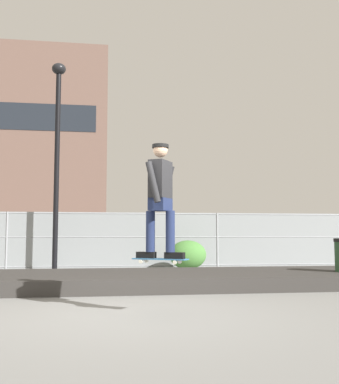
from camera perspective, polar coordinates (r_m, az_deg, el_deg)
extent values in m
plane|color=slate|center=(6.71, -4.68, -14.92)|extent=(120.00, 120.00, 0.00)
cube|color=#33302D|center=(10.14, -5.92, -10.77)|extent=(13.07, 3.02, 0.28)
cube|color=#2D608C|center=(6.56, -1.16, -8.30)|extent=(0.79, 0.59, 0.02)
cylinder|color=silver|center=(6.54, 1.27, -8.61)|extent=(0.06, 0.05, 0.05)
cylinder|color=silver|center=(6.37, 0.66, -8.70)|extent=(0.06, 0.05, 0.05)
cylinder|color=silver|center=(6.75, -2.88, -8.50)|extent=(0.06, 0.05, 0.05)
cylinder|color=silver|center=(6.59, -3.57, -8.58)|extent=(0.06, 0.05, 0.05)
cube|color=#99999E|center=(6.46, 0.97, -8.47)|extent=(0.12, 0.15, 0.01)
cube|color=#99999E|center=(6.67, -3.22, -8.36)|extent=(0.12, 0.15, 0.01)
cube|color=black|center=(6.47, 0.64, -7.87)|extent=(0.29, 0.23, 0.09)
cube|color=black|center=(6.65, -2.90, -7.79)|extent=(0.29, 0.23, 0.09)
cylinder|color=#1E284C|center=(6.49, 0.09, -4.90)|extent=(0.13, 0.13, 0.58)
cylinder|color=#1E284C|center=(6.61, -2.37, -4.90)|extent=(0.13, 0.13, 0.58)
cube|color=#1E284C|center=(6.56, -1.15, -1.57)|extent=(0.38, 0.42, 0.18)
cube|color=#262628|center=(6.59, -1.14, 1.55)|extent=(0.39, 0.44, 0.54)
cylinder|color=#262628|center=(6.81, -0.30, 0.83)|extent=(0.24, 0.20, 0.58)
cylinder|color=#262628|center=(6.36, -2.04, 1.25)|extent=(0.24, 0.20, 0.58)
sphere|color=tan|center=(6.66, -1.13, 5.19)|extent=(0.21, 0.21, 0.21)
cylinder|color=black|center=(6.67, -1.13, 5.68)|extent=(0.24, 0.24, 0.05)
cylinder|color=gray|center=(15.95, -19.52, -5.62)|extent=(0.06, 0.06, 1.85)
cylinder|color=gray|center=(16.13, 5.94, -5.88)|extent=(0.06, 0.06, 1.85)
cylinder|color=gray|center=(15.66, -6.69, -2.66)|extent=(21.11, 0.04, 0.04)
cylinder|color=gray|center=(15.65, -6.72, -5.56)|extent=(21.11, 0.04, 0.04)
cylinder|color=gray|center=(15.69, -6.75, -9.06)|extent=(21.11, 0.04, 0.04)
cube|color=gray|center=(15.65, -6.72, -5.90)|extent=(21.11, 0.01, 1.85)
cylinder|color=black|center=(14.84, -13.79, 2.59)|extent=(0.16, 0.16, 6.20)
ellipsoid|color=black|center=(15.62, -13.53, 14.60)|extent=(0.44, 0.44, 0.36)
cylinder|color=black|center=(19.93, -17.20, -7.28)|extent=(0.66, 0.30, 0.64)
cylinder|color=black|center=(18.28, -18.57, -7.45)|extent=(0.66, 0.30, 0.64)
cube|color=#B7BABF|center=(18.82, -2.03, -6.57)|extent=(4.40, 1.81, 0.70)
cube|color=#23282D|center=(18.80, -2.63, -4.53)|extent=(2.20, 1.60, 0.64)
cylinder|color=black|center=(19.88, 1.64, -7.51)|extent=(0.64, 0.24, 0.64)
cylinder|color=black|center=(18.19, 2.58, -7.72)|extent=(0.64, 0.24, 0.64)
cylinder|color=black|center=(19.59, -6.31, -7.51)|extent=(0.64, 0.24, 0.64)
cylinder|color=black|center=(17.88, -6.11, -7.74)|extent=(0.64, 0.24, 0.64)
cube|color=navy|center=(20.44, 13.22, -6.33)|extent=(4.55, 2.20, 0.70)
cube|color=#23282D|center=(20.35, 12.67, -4.46)|extent=(2.34, 1.79, 0.64)
cylinder|color=black|center=(21.85, 15.44, -7.11)|extent=(0.66, 0.30, 0.64)
cylinder|color=black|center=(20.37, 17.78, -7.21)|extent=(0.66, 0.30, 0.64)
cylinder|color=black|center=(20.67, 8.75, -7.36)|extent=(0.66, 0.30, 0.64)
cylinder|color=black|center=(19.10, 10.71, -7.52)|extent=(0.66, 0.30, 0.64)
ellipsoid|color=#477F38|center=(14.85, 2.28, -7.77)|extent=(1.19, 0.97, 0.92)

